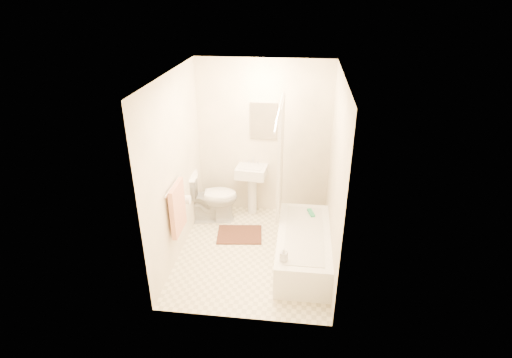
# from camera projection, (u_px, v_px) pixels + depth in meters

# --- Properties ---
(floor) EXTENTS (2.40, 2.40, 0.00)m
(floor) POSITION_uv_depth(u_px,v_px,m) (254.00, 252.00, 5.46)
(floor) COLOR beige
(floor) RESTS_ON ground
(ceiling) EXTENTS (2.40, 2.40, 0.00)m
(ceiling) POSITION_uv_depth(u_px,v_px,m) (253.00, 75.00, 4.41)
(ceiling) COLOR white
(ceiling) RESTS_ON ground
(wall_back) EXTENTS (2.00, 0.02, 2.40)m
(wall_back) POSITION_uv_depth(u_px,v_px,m) (264.00, 140.00, 6.00)
(wall_back) COLOR beige
(wall_back) RESTS_ON ground
(wall_left) EXTENTS (0.02, 2.40, 2.40)m
(wall_left) POSITION_uv_depth(u_px,v_px,m) (175.00, 169.00, 5.04)
(wall_left) COLOR beige
(wall_left) RESTS_ON ground
(wall_right) EXTENTS (0.02, 2.40, 2.40)m
(wall_right) POSITION_uv_depth(u_px,v_px,m) (335.00, 177.00, 4.83)
(wall_right) COLOR beige
(wall_right) RESTS_ON ground
(mirror) EXTENTS (0.40, 0.03, 0.55)m
(mirror) POSITION_uv_depth(u_px,v_px,m) (264.00, 121.00, 5.85)
(mirror) COLOR white
(mirror) RESTS_ON wall_back
(curtain_rod) EXTENTS (0.03, 1.70, 0.03)m
(curtain_rod) POSITION_uv_depth(u_px,v_px,m) (280.00, 109.00, 4.64)
(curtain_rod) COLOR silver
(curtain_rod) RESTS_ON wall_back
(shower_curtain) EXTENTS (0.04, 0.80, 1.55)m
(shower_curtain) POSITION_uv_depth(u_px,v_px,m) (280.00, 157.00, 5.34)
(shower_curtain) COLOR silver
(shower_curtain) RESTS_ON curtain_rod
(towel_bar) EXTENTS (0.02, 0.60, 0.02)m
(towel_bar) POSITION_uv_depth(u_px,v_px,m) (173.00, 185.00, 4.86)
(towel_bar) COLOR silver
(towel_bar) RESTS_ON wall_left
(towel) EXTENTS (0.06, 0.45, 0.66)m
(towel) POSITION_uv_depth(u_px,v_px,m) (178.00, 208.00, 4.99)
(towel) COLOR #CC7266
(towel) RESTS_ON towel_bar
(toilet_paper) EXTENTS (0.11, 0.12, 0.12)m
(toilet_paper) POSITION_uv_depth(u_px,v_px,m) (186.00, 200.00, 5.36)
(toilet_paper) COLOR white
(toilet_paper) RESTS_ON wall_left
(toilet) EXTENTS (0.86, 0.58, 0.78)m
(toilet) POSITION_uv_depth(u_px,v_px,m) (211.00, 197.00, 6.07)
(toilet) COLOR silver
(toilet) RESTS_ON floor
(sink) EXTENTS (0.48, 0.40, 0.88)m
(sink) POSITION_uv_depth(u_px,v_px,m) (252.00, 188.00, 6.23)
(sink) COLOR silver
(sink) RESTS_ON floor
(bathtub) EXTENTS (0.67, 1.53, 0.43)m
(bathtub) POSITION_uv_depth(u_px,v_px,m) (303.00, 248.00, 5.20)
(bathtub) COLOR white
(bathtub) RESTS_ON floor
(bath_mat) EXTENTS (0.69, 0.55, 0.02)m
(bath_mat) POSITION_uv_depth(u_px,v_px,m) (240.00, 235.00, 5.83)
(bath_mat) COLOR #502822
(bath_mat) RESTS_ON floor
(soap_bottle) EXTENTS (0.10, 0.10, 0.17)m
(soap_bottle) POSITION_uv_depth(u_px,v_px,m) (284.00, 255.00, 4.57)
(soap_bottle) COLOR white
(soap_bottle) RESTS_ON bathtub
(scrub_brush) EXTENTS (0.11, 0.20, 0.04)m
(scrub_brush) POSITION_uv_depth(u_px,v_px,m) (311.00, 213.00, 5.53)
(scrub_brush) COLOR #2B9C62
(scrub_brush) RESTS_ON bathtub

